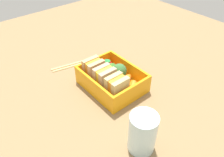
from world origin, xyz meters
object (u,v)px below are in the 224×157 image
object	(u,v)px
carrot_stick_left	(127,81)
sandwich_left	(117,87)
sandwich_center	(94,70)
strawberry_far_left	(107,65)
drinking_glass	(142,133)
carrot_stick_far_left	(133,87)
strawberry_left	(112,69)
sandwich_center_left	(105,78)
chopstick_pair	(82,62)
broccoli_floret	(119,71)

from	to	relation	value
carrot_stick_left	sandwich_left	bearing A→B (deg)	112.24
sandwich_center	strawberry_far_left	bearing A→B (deg)	-82.90
strawberry_far_left	drinking_glass	distance (cm)	24.84
sandwich_center	strawberry_far_left	size ratio (longest dim) A/B	1.53
carrot_stick_far_left	strawberry_left	size ratio (longest dim) A/B	1.02
strawberry_far_left	drinking_glass	world-z (taller)	drinking_glass
carrot_stick_far_left	sandwich_center_left	bearing A→B (deg)	42.55
sandwich_left	sandwich_center_left	size ratio (longest dim) A/B	1.00
sandwich_center_left	strawberry_far_left	size ratio (longest dim) A/B	1.53
chopstick_pair	drinking_glass	xyz separation A→B (cm)	(-31.89, 7.44, 3.95)
strawberry_far_left	sandwich_center_left	bearing A→B (deg)	136.37
sandwich_left	drinking_glass	size ratio (longest dim) A/B	0.66
sandwich_center	carrot_stick_far_left	world-z (taller)	sandwich_center
carrot_stick_left	strawberry_left	distance (cm)	5.58
carrot_stick_far_left	drinking_glass	xyz separation A→B (cm)	(-12.29, 9.77, 2.34)
carrot_stick_far_left	carrot_stick_left	size ratio (longest dim) A/B	0.93
sandwich_center	drinking_glass	bearing A→B (deg)	167.44
broccoli_floret	drinking_glass	world-z (taller)	drinking_glass
sandwich_center_left	chopstick_pair	bearing A→B (deg)	-9.91
carrot_stick_far_left	strawberry_far_left	world-z (taller)	strawberry_far_left
strawberry_far_left	chopstick_pair	distance (cm)	9.79
sandwich_center	strawberry_left	distance (cm)	5.37
sandwich_center_left	drinking_glass	bearing A→B (deg)	164.32
sandwich_center_left	chopstick_pair	xyz separation A→B (cm)	(14.33, -2.50, -3.68)
sandwich_left	sandwich_center_left	world-z (taller)	same
sandwich_left	sandwich_center_left	bearing A→B (deg)	0.00
drinking_glass	sandwich_center_left	bearing A→B (deg)	-15.68
strawberry_left	strawberry_far_left	bearing A→B (deg)	1.93
broccoli_floret	strawberry_far_left	bearing A→B (deg)	-1.34
carrot_stick_left	chopstick_pair	bearing A→B (deg)	9.63
carrot_stick_far_left	drinking_glass	bearing A→B (deg)	141.53
carrot_stick_left	strawberry_far_left	bearing A→B (deg)	3.00
sandwich_center	drinking_glass	world-z (taller)	drinking_glass
sandwich_left	chopstick_pair	size ratio (longest dim) A/B	0.31
broccoli_floret	drinking_glass	xyz separation A→B (cm)	(-17.51, 9.75, 0.42)
carrot_stick_left	sandwich_center_left	bearing A→B (deg)	65.92
strawberry_left	strawberry_far_left	xyz separation A→B (cm)	(2.07, 0.07, 0.11)
carrot_stick_far_left	broccoli_floret	world-z (taller)	broccoli_floret
strawberry_left	chopstick_pair	distance (cm)	11.74
sandwich_center	drinking_glass	xyz separation A→B (cm)	(-22.13, 4.93, 0.27)
broccoli_floret	strawberry_left	xyz separation A→B (cm)	(3.17, -0.19, -1.12)
carrot_stick_far_left	drinking_glass	size ratio (longest dim) A/B	0.41
carrot_stick_far_left	strawberry_left	bearing A→B (deg)	-1.21
sandwich_center_left	sandwich_center	distance (cm)	4.57
sandwich_center	carrot_stick_left	bearing A→B (deg)	-142.49
broccoli_floret	strawberry_far_left	size ratio (longest dim) A/B	1.26
sandwich_center_left	strawberry_far_left	bearing A→B (deg)	-43.63
strawberry_far_left	sandwich_center	bearing A→B (deg)	97.10
sandwich_center_left	sandwich_center	xyz separation A→B (cm)	(4.57, 0.00, 0.00)
chopstick_pair	sandwich_center_left	bearing A→B (deg)	170.09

